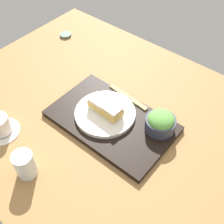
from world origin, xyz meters
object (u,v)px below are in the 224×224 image
sandwich_plate (105,113)px  salad_bowl (161,122)px  sandwich_near (111,111)px  chopsticks_pair (128,97)px  small_sauce_dish (66,35)px  drinking_glass (25,164)px  sandwich_far (99,104)px

sandwich_plate → salad_bowl: 20.67cm
sandwich_near → salad_bowl: size_ratio=0.72×
salad_bowl → chopsticks_pair: salad_bowl is taller
salad_bowl → small_sauce_dish: salad_bowl is taller
salad_bowl → drinking_glass: 46.99cm
sandwich_plate → drinking_glass: drinking_glass is taller
drinking_glass → small_sauce_dish: bearing=-53.2°
sandwich_far → drinking_glass: (1.58, 33.34, -1.29)cm
sandwich_plate → drinking_glass: bearing=82.4°
sandwich_near → drinking_glass: (7.25, 33.20, -1.38)cm
salad_bowl → chopsticks_pair: 19.03cm
sandwich_plate → chopsticks_pair: bearing=-94.8°
sandwich_far → salad_bowl: 23.14cm
salad_bowl → drinking_glass: size_ratio=1.13×
sandwich_near → small_sauce_dish: 61.34cm
sandwich_plate → small_sauce_dish: size_ratio=3.88×
small_sauce_dish → sandwich_near: bearing=151.6°
salad_bowl → small_sauce_dish: (70.01, -21.57, -4.92)cm
sandwich_near → salad_bowl: 17.92cm
drinking_glass → small_sauce_dish: size_ratio=1.64×
sandwich_far → chopsticks_pair: size_ratio=0.38×
small_sauce_dish → salad_bowl: bearing=162.9°
sandwich_plate → chopsticks_pair: 12.59cm
chopsticks_pair → drinking_glass: 46.19cm
salad_bowl → chopsticks_pair: size_ratio=0.56×
chopsticks_pair → drinking_glass: bearing=83.2°
sandwich_far → salad_bowl: salad_bowl is taller
salad_bowl → drinking_glass: (23.52, 40.67, -0.81)cm
chopsticks_pair → small_sauce_dish: 54.53cm
salad_bowl → small_sauce_dish: 73.43cm
sandwich_far → sandwich_near: bearing=178.6°
chopsticks_pair → salad_bowl: bearing=164.1°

